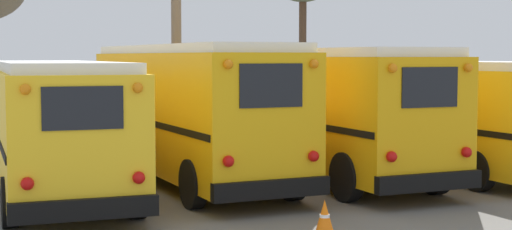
{
  "coord_description": "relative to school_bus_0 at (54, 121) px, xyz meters",
  "views": [
    {
      "loc": [
        -7.22,
        -17.29,
        3.07
      ],
      "look_at": [
        0.0,
        0.78,
        1.61
      ],
      "focal_mm": 55.0,
      "sensor_mm": 36.0,
      "label": 1
    }
  ],
  "objects": [
    {
      "name": "ground_plane",
      "position": [
        4.93,
        -0.67,
        -1.61
      ],
      "size": [
        160.0,
        160.0,
        0.0
      ],
      "primitive_type": "plane",
      "color": "#66635E"
    },
    {
      "name": "traffic_cone",
      "position": [
        3.68,
        -6.17,
        -1.29
      ],
      "size": [
        0.36,
        0.36,
        0.64
      ],
      "color": "orange",
      "rests_on": "ground"
    },
    {
      "name": "school_bus_1",
      "position": [
        3.29,
        0.42,
        0.2
      ],
      "size": [
        2.86,
        9.65,
        3.34
      ],
      "color": "#EAAA0F",
      "rests_on": "ground"
    },
    {
      "name": "school_bus_3",
      "position": [
        9.86,
        -0.12,
        -0.01
      ],
      "size": [
        2.83,
        9.46,
        2.94
      ],
      "color": "yellow",
      "rests_on": "ground"
    },
    {
      "name": "school_bus_0",
      "position": [
        0.0,
        0.0,
        0.0
      ],
      "size": [
        2.8,
        9.85,
        2.95
      ],
      "color": "yellow",
      "rests_on": "ground"
    },
    {
      "name": "utility_pole",
      "position": [
        5.24,
        8.29,
        2.62
      ],
      "size": [
        1.8,
        0.35,
        8.23
      ],
      "color": "#75604C",
      "rests_on": "ground"
    },
    {
      "name": "school_bus_2",
      "position": [
        6.58,
        0.07,
        0.17
      ],
      "size": [
        2.77,
        9.89,
        3.26
      ],
      "color": "#E5A00C",
      "rests_on": "ground"
    }
  ]
}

